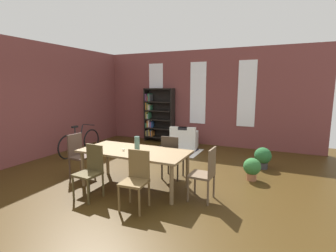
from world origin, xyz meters
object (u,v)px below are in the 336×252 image
at_px(bookshelf_tall, 157,115).
at_px(potted_plant_by_shelf, 263,157).
at_px(bicycle_second, 80,143).
at_px(vase_on_table, 137,144).
at_px(dining_chair_far_right, 172,156).
at_px(potted_plant_corner, 252,168).
at_px(dining_chair_near_left, 91,170).
at_px(armchair_white, 184,140).
at_px(dining_chair_head_left, 79,154).
at_px(dining_table, 134,154).
at_px(dining_chair_near_right, 136,177).
at_px(dining_chair_head_right, 205,172).

height_order(bookshelf_tall, potted_plant_by_shelf, bookshelf_tall).
bearing_deg(bookshelf_tall, bicycle_second, -116.45).
relative_size(vase_on_table, dining_chair_far_right, 0.29).
xyz_separation_m(bookshelf_tall, potted_plant_corner, (3.58, -2.62, -0.68)).
height_order(dining_chair_far_right, potted_plant_corner, dining_chair_far_right).
distance_m(dining_chair_near_left, potted_plant_by_shelf, 4.03).
distance_m(armchair_white, bicycle_second, 3.17).
xyz_separation_m(dining_chair_far_right, bookshelf_tall, (-1.98, 3.25, 0.44)).
height_order(dining_chair_head_left, bicycle_second, dining_chair_head_left).
bearing_deg(dining_table, dining_chair_near_left, -123.56).
xyz_separation_m(dining_chair_far_right, potted_plant_by_shelf, (1.75, 1.55, -0.23)).
xyz_separation_m(dining_chair_near_left, potted_plant_by_shelf, (2.71, 2.98, -0.23)).
relative_size(dining_chair_far_right, bookshelf_tall, 0.50).
distance_m(vase_on_table, dining_chair_head_left, 1.55).
xyz_separation_m(dining_table, dining_chair_near_right, (0.48, -0.72, -0.16)).
height_order(dining_table, potted_plant_corner, dining_table).
distance_m(vase_on_table, dining_chair_head_right, 1.43).
distance_m(dining_chair_head_right, armchair_white, 3.66).
height_order(bookshelf_tall, bicycle_second, bookshelf_tall).
relative_size(dining_table, dining_chair_head_right, 2.25).
height_order(dining_chair_head_left, bookshelf_tall, bookshelf_tall).
bearing_deg(dining_chair_near_right, bicycle_second, 146.64).
xyz_separation_m(dining_chair_near_left, bicycle_second, (-2.29, 2.13, -0.17)).
height_order(vase_on_table, bookshelf_tall, bookshelf_tall).
distance_m(bicycle_second, potted_plant_corner, 4.85).
distance_m(dining_table, bicycle_second, 3.13).
bearing_deg(dining_chair_near_right, dining_chair_head_right, 36.47).
xyz_separation_m(vase_on_table, dining_chair_head_right, (1.38, -0.00, -0.38)).
bearing_deg(vase_on_table, dining_table, 180.00).
bearing_deg(dining_chair_near_right, dining_chair_head_left, 159.36).
bearing_deg(dining_chair_head_left, vase_on_table, -0.22).
xyz_separation_m(dining_chair_near_left, dining_chair_near_right, (0.95, 0.00, 0.00)).
bearing_deg(dining_chair_near_left, bicycle_second, 137.03).
bearing_deg(potted_plant_by_shelf, dining_table, -134.56).
distance_m(dining_chair_head_left, bookshelf_tall, 3.98).
xyz_separation_m(vase_on_table, potted_plant_corner, (2.02, 1.34, -0.62)).
height_order(dining_chair_near_left, potted_plant_corner, dining_chair_near_left).
height_order(vase_on_table, dining_chair_near_left, vase_on_table).
xyz_separation_m(dining_table, potted_plant_corner, (2.08, 1.34, -0.40)).
bearing_deg(dining_chair_head_right, bicycle_second, 161.34).
bearing_deg(vase_on_table, dining_chair_near_right, -60.10).
xyz_separation_m(vase_on_table, dining_chair_far_right, (0.42, 0.72, -0.38)).
bearing_deg(armchair_white, vase_on_table, -85.50).
relative_size(dining_chair_near_left, bookshelf_tall, 0.50).
distance_m(dining_chair_near_right, bicycle_second, 3.89).
distance_m(dining_chair_head_right, potted_plant_corner, 1.51).
relative_size(dining_chair_head_right, potted_plant_corner, 1.97).
distance_m(dining_table, potted_plant_corner, 2.51).
distance_m(dining_chair_head_left, dining_chair_near_right, 2.05).
xyz_separation_m(dining_table, dining_chair_near_left, (-0.48, -0.72, -0.16)).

